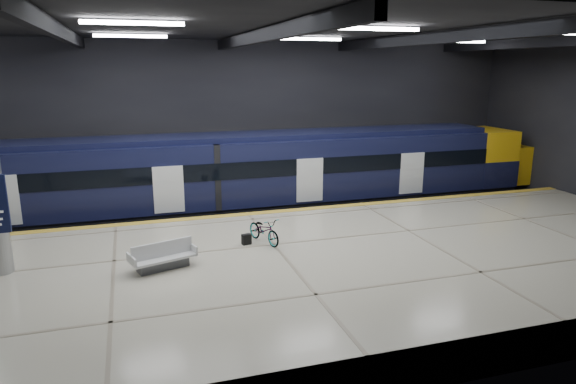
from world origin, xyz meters
name	(u,v)px	position (x,y,z in m)	size (l,w,h in m)	color
ground	(266,265)	(0.00, 0.00, 0.00)	(30.00, 30.00, 0.00)	black
room_shell	(265,100)	(0.00, 0.00, 5.72)	(30.10, 16.10, 8.05)	black
platform	(287,277)	(0.00, -2.50, 0.55)	(30.00, 11.00, 1.10)	#B9B19C
safety_strip	(248,214)	(0.00, 2.75, 1.11)	(30.00, 0.40, 0.01)	gold
rails	(235,219)	(0.00, 5.50, 0.08)	(30.00, 1.52, 0.16)	gray
train	(274,174)	(1.84, 5.50, 2.06)	(29.40, 2.84, 3.79)	black
bench	(163,259)	(-3.62, -2.06, 1.39)	(2.00, 1.29, 0.82)	#595B60
bicycle	(264,230)	(-0.26, -0.73, 1.53)	(0.58, 1.66, 0.87)	#99999E
pannier_bag	(246,239)	(-0.86, -0.73, 1.28)	(0.30, 0.18, 0.35)	black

